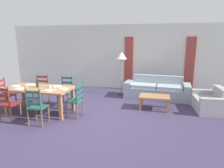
{
  "coord_description": "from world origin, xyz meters",
  "views": [
    {
      "loc": [
        1.83,
        -4.96,
        2.1
      ],
      "look_at": [
        0.45,
        0.79,
        0.75
      ],
      "focal_mm": 31.47,
      "sensor_mm": 36.0,
      "label": 1
    }
  ],
  "objects_px": {
    "dining_chair_near_left": "(8,103)",
    "armchair_upholstered": "(211,103)",
    "wine_bottle": "(37,83)",
    "wine_glass_near_left": "(27,84)",
    "coffee_cup_primary": "(50,87)",
    "coffee_table": "(154,98)",
    "dining_chair_far_right": "(66,91)",
    "dining_chair_head_east": "(76,100)",
    "standing_lamp": "(121,58)",
    "dining_table": "(39,91)",
    "couch": "(157,90)",
    "wine_glass_near_right": "(54,86)",
    "dining_chair_near_right": "(37,107)",
    "dining_chair_far_left": "(41,89)"
  },
  "relations": [
    {
      "from": "wine_bottle",
      "to": "dining_chair_near_right",
      "type": "bearing_deg",
      "value": -59.05
    },
    {
      "from": "dining_table",
      "to": "couch",
      "type": "xyz_separation_m",
      "value": [
        3.28,
        2.29,
        -0.37
      ]
    },
    {
      "from": "wine_glass_near_right",
      "to": "standing_lamp",
      "type": "distance_m",
      "value": 3.0
    },
    {
      "from": "dining_chair_near_left",
      "to": "dining_chair_near_right",
      "type": "height_order",
      "value": "same"
    },
    {
      "from": "dining_chair_far_left",
      "to": "coffee_table",
      "type": "height_order",
      "value": "dining_chair_far_left"
    },
    {
      "from": "dining_chair_far_left",
      "to": "wine_glass_near_left",
      "type": "relative_size",
      "value": 5.96
    },
    {
      "from": "dining_chair_head_east",
      "to": "coffee_table",
      "type": "height_order",
      "value": "dining_chair_head_east"
    },
    {
      "from": "dining_chair_near_right",
      "to": "standing_lamp",
      "type": "distance_m",
      "value": 3.7
    },
    {
      "from": "dining_chair_near_right",
      "to": "couch",
      "type": "xyz_separation_m",
      "value": [
        2.86,
        3.07,
        -0.19
      ]
    },
    {
      "from": "dining_chair_far_right",
      "to": "coffee_cup_primary",
      "type": "relative_size",
      "value": 10.67
    },
    {
      "from": "dining_table",
      "to": "dining_chair_near_left",
      "type": "xyz_separation_m",
      "value": [
        -0.46,
        -0.74,
        -0.19
      ]
    },
    {
      "from": "dining_table",
      "to": "armchair_upholstered",
      "type": "relative_size",
      "value": 1.55
    },
    {
      "from": "wine_bottle",
      "to": "standing_lamp",
      "type": "bearing_deg",
      "value": 51.03
    },
    {
      "from": "dining_table",
      "to": "dining_chair_near_right",
      "type": "height_order",
      "value": "dining_chair_near_right"
    },
    {
      "from": "dining_chair_near_left",
      "to": "dining_chair_far_right",
      "type": "relative_size",
      "value": 1.0
    },
    {
      "from": "wine_glass_near_right",
      "to": "coffee_table",
      "type": "height_order",
      "value": "wine_glass_near_right"
    },
    {
      "from": "standing_lamp",
      "to": "wine_glass_near_left",
      "type": "bearing_deg",
      "value": -130.32
    },
    {
      "from": "dining_chair_far_left",
      "to": "coffee_table",
      "type": "xyz_separation_m",
      "value": [
        3.68,
        0.3,
        -0.12
      ]
    },
    {
      "from": "dining_chair_far_right",
      "to": "dining_chair_head_east",
      "type": "bearing_deg",
      "value": -48.91
    },
    {
      "from": "dining_chair_near_right",
      "to": "coffee_cup_primary",
      "type": "relative_size",
      "value": 10.67
    },
    {
      "from": "dining_chair_far_right",
      "to": "armchair_upholstered",
      "type": "xyz_separation_m",
      "value": [
        4.46,
        0.55,
        -0.23
      ]
    },
    {
      "from": "dining_chair_head_east",
      "to": "standing_lamp",
      "type": "height_order",
      "value": "standing_lamp"
    },
    {
      "from": "armchair_upholstered",
      "to": "dining_table",
      "type": "bearing_deg",
      "value": -164.77
    },
    {
      "from": "wine_bottle",
      "to": "coffee_cup_primary",
      "type": "height_order",
      "value": "wine_bottle"
    },
    {
      "from": "wine_glass_near_right",
      "to": "wine_bottle",
      "type": "bearing_deg",
      "value": 165.07
    },
    {
      "from": "dining_chair_far_right",
      "to": "wine_glass_near_right",
      "type": "relative_size",
      "value": 5.96
    },
    {
      "from": "dining_chair_near_left",
      "to": "armchair_upholstered",
      "type": "relative_size",
      "value": 0.79
    },
    {
      "from": "dining_table",
      "to": "couch",
      "type": "relative_size",
      "value": 0.82
    },
    {
      "from": "wine_glass_near_left",
      "to": "armchair_upholstered",
      "type": "relative_size",
      "value": 0.13
    },
    {
      "from": "dining_chair_far_right",
      "to": "standing_lamp",
      "type": "bearing_deg",
      "value": 48.72
    },
    {
      "from": "dining_chair_far_left",
      "to": "wine_glass_near_right",
      "type": "bearing_deg",
      "value": -41.8
    },
    {
      "from": "wine_glass_near_right",
      "to": "standing_lamp",
      "type": "xyz_separation_m",
      "value": [
        1.35,
        2.62,
        0.55
      ]
    },
    {
      "from": "dining_table",
      "to": "standing_lamp",
      "type": "height_order",
      "value": "standing_lamp"
    },
    {
      "from": "wine_glass_near_left",
      "to": "armchair_upholstered",
      "type": "xyz_separation_m",
      "value": [
        5.18,
        1.46,
        -0.61
      ]
    },
    {
      "from": "coffee_cup_primary",
      "to": "coffee_table",
      "type": "bearing_deg",
      "value": 20.22
    },
    {
      "from": "wine_bottle",
      "to": "wine_glass_near_left",
      "type": "bearing_deg",
      "value": -146.02
    },
    {
      "from": "dining_chair_head_east",
      "to": "armchair_upholstered",
      "type": "height_order",
      "value": "dining_chair_head_east"
    },
    {
      "from": "dining_chair_head_east",
      "to": "dining_chair_far_right",
      "type": "bearing_deg",
      "value": 131.09
    },
    {
      "from": "dining_chair_head_east",
      "to": "coffee_cup_primary",
      "type": "relative_size",
      "value": 10.67
    },
    {
      "from": "dining_table",
      "to": "couch",
      "type": "distance_m",
      "value": 4.01
    },
    {
      "from": "dining_chair_near_left",
      "to": "dining_chair_near_right",
      "type": "relative_size",
      "value": 1.0
    },
    {
      "from": "wine_bottle",
      "to": "standing_lamp",
      "type": "height_order",
      "value": "standing_lamp"
    },
    {
      "from": "dining_chair_near_left",
      "to": "wine_glass_near_right",
      "type": "bearing_deg",
      "value": 29.84
    },
    {
      "from": "armchair_upholstered",
      "to": "coffee_cup_primary",
      "type": "bearing_deg",
      "value": -163.84
    },
    {
      "from": "dining_chair_far_right",
      "to": "wine_glass_near_left",
      "type": "height_order",
      "value": "dining_chair_far_right"
    },
    {
      "from": "armchair_upholstered",
      "to": "dining_chair_near_left",
      "type": "bearing_deg",
      "value": -158.82
    },
    {
      "from": "wine_glass_near_left",
      "to": "standing_lamp",
      "type": "bearing_deg",
      "value": 49.68
    },
    {
      "from": "dining_chair_far_right",
      "to": "armchair_upholstered",
      "type": "distance_m",
      "value": 4.5
    },
    {
      "from": "coffee_table",
      "to": "dining_chair_far_right",
      "type": "bearing_deg",
      "value": -173.9
    },
    {
      "from": "dining_chair_near_right",
      "to": "dining_chair_far_right",
      "type": "xyz_separation_m",
      "value": [
        0.01,
        1.55,
        0.0
      ]
    }
  ]
}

